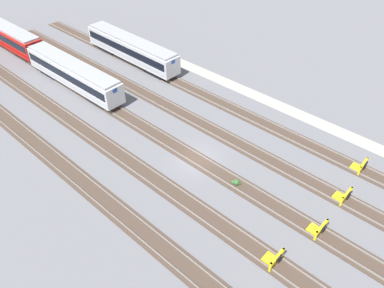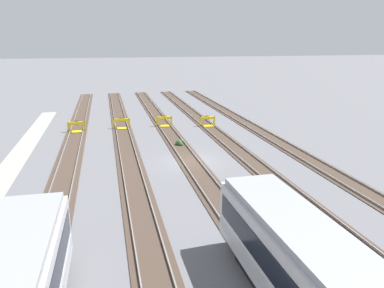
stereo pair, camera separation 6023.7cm
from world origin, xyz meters
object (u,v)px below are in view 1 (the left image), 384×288
bumper_stop_middle_track (318,229)px  subway_car_front_row_centre (73,74)px  subway_car_front_row_left_inner (6,35)px  weed_clump (236,182)px  bumper_stop_far_inner_track (274,259)px  subway_car_front_row_right_inner (132,49)px  bumper_stop_nearest_track (360,166)px  bumper_stop_near_inner_track (344,196)px

bumper_stop_middle_track → subway_car_front_row_centre: bearing=0.0°
subway_car_front_row_left_inner → bumper_stop_middle_track: subway_car_front_row_left_inner is taller
bumper_stop_middle_track → weed_clump: bearing=0.7°
weed_clump → bumper_stop_far_inner_track: bearing=146.5°
subway_car_front_row_left_inner → weed_clump: (-46.85, 0.13, -1.80)m
subway_car_front_row_right_inner → bumper_stop_middle_track: (-36.65, 10.32, -1.53)m
subway_car_front_row_left_inner → subway_car_front_row_right_inner: size_ratio=1.00×
subway_car_front_row_left_inner → bumper_stop_far_inner_track: (-54.50, 5.18, -1.53)m
weed_clump → subway_car_front_row_right_inner: bearing=-20.6°
subway_car_front_row_left_inner → bumper_stop_nearest_track: (-55.10, -10.26, -1.53)m
bumper_stop_nearest_track → weed_clump: bearing=51.6°
subway_car_front_row_left_inner → subway_car_front_row_right_inner: (-19.08, -10.30, 0.00)m
bumper_stop_near_inner_track → bumper_stop_far_inner_track: bearing=83.7°
subway_car_front_row_left_inner → subway_car_front_row_centre: 19.08m
subway_car_front_row_centre → bumper_stop_nearest_track: (-36.02, -10.28, -1.53)m
subway_car_front_row_right_inner → bumper_stop_near_inner_track: bearing=171.9°
bumper_stop_far_inner_track → weed_clump: 9.17m
subway_car_front_row_centre → bumper_stop_far_inner_track: bearing=171.7°
bumper_stop_far_inner_track → subway_car_front_row_right_inner: bearing=-23.6°
bumper_stop_middle_track → weed_clump: bumper_stop_middle_track is taller
subway_car_front_row_right_inner → bumper_stop_near_inner_track: (-36.57, 5.18, -1.53)m
bumper_stop_nearest_track → bumper_stop_far_inner_track: bearing=87.8°
bumper_stop_nearest_track → bumper_stop_middle_track: size_ratio=1.00×
subway_car_front_row_left_inner → bumper_stop_far_inner_track: bearing=174.6°
bumper_stop_middle_track → bumper_stop_far_inner_track: same height
bumper_stop_nearest_track → bumper_stop_middle_track: 10.30m
subway_car_front_row_left_inner → bumper_stop_middle_track: bearing=180.0°
bumper_stop_near_inner_track → subway_car_front_row_centre: bearing=8.0°
subway_car_front_row_left_inner → bumper_stop_nearest_track: size_ratio=9.00×
subway_car_front_row_centre → bumper_stop_near_inner_track: size_ratio=8.99×
bumper_stop_near_inner_track → bumper_stop_far_inner_track: (1.15, 10.30, 0.00)m
bumper_stop_nearest_track → bumper_stop_near_inner_track: 5.16m
subway_car_front_row_left_inner → subway_car_front_row_right_inner: 21.68m
subway_car_front_row_right_inner → bumper_stop_far_inner_track: bearing=156.4°
subway_car_front_row_centre → bumper_stop_far_inner_track: 35.83m
subway_car_front_row_right_inner → weed_clump: 29.72m
bumper_stop_nearest_track → weed_clump: bumper_stop_nearest_track is taller
subway_car_front_row_centre → bumper_stop_near_inner_track: (-36.57, -5.15, -1.53)m
bumper_stop_far_inner_track → bumper_stop_near_inner_track: bearing=-96.3°
subway_car_front_row_left_inner → weed_clump: bearing=179.8°
subway_car_front_row_right_inner → bumper_stop_far_inner_track: size_ratio=9.01×
subway_car_front_row_right_inner → bumper_stop_middle_track: size_ratio=8.99×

